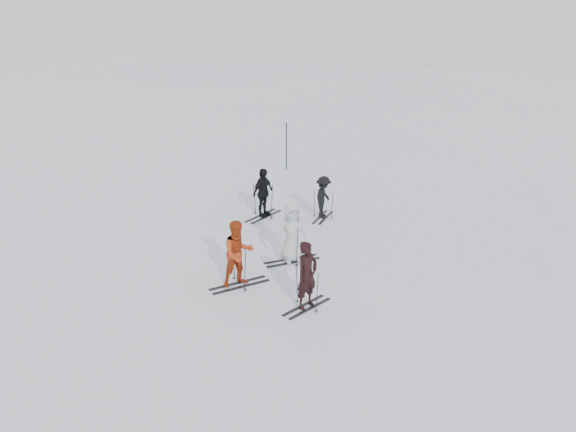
% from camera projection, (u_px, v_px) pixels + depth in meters
% --- Properties ---
extents(ground, '(120.00, 120.00, 0.00)m').
position_uv_depth(ground, '(273.00, 255.00, 17.80)').
color(ground, silver).
rests_on(ground, ground).
extents(skier_near_dark, '(0.60, 0.76, 1.82)m').
position_uv_depth(skier_near_dark, '(307.00, 276.00, 14.40)').
color(skier_near_dark, black).
rests_on(skier_near_dark, ground).
extents(skier_red, '(1.10, 1.17, 1.91)m').
position_uv_depth(skier_red, '(238.00, 254.00, 15.54)').
color(skier_red, '#A93613').
rests_on(skier_red, ground).
extents(skier_grey, '(1.02, 1.07, 1.84)m').
position_uv_depth(skier_grey, '(292.00, 234.00, 17.07)').
color(skier_grey, '#B8BEC3').
rests_on(skier_grey, ground).
extents(skier_uphill_left, '(0.57, 1.12, 1.83)m').
position_uv_depth(skier_uphill_left, '(263.00, 193.00, 20.77)').
color(skier_uphill_left, black).
rests_on(skier_uphill_left, ground).
extents(skier_uphill_far, '(0.69, 1.07, 1.57)m').
position_uv_depth(skier_uphill_far, '(323.00, 198.00, 20.69)').
color(skier_uphill_far, black).
rests_on(skier_uphill_far, ground).
extents(skis_near_dark, '(1.75, 1.24, 1.15)m').
position_uv_depth(skis_near_dark, '(307.00, 288.00, 14.51)').
color(skis_near_dark, black).
rests_on(skis_near_dark, ground).
extents(skis_red, '(2.02, 1.74, 1.30)m').
position_uv_depth(skis_red, '(239.00, 264.00, 15.65)').
color(skis_red, black).
rests_on(skis_red, ground).
extents(skis_grey, '(2.00, 1.87, 1.32)m').
position_uv_depth(skis_grey, '(292.00, 241.00, 17.16)').
color(skis_grey, black).
rests_on(skis_grey, ground).
extents(skis_uphill_left, '(1.93, 1.18, 1.33)m').
position_uv_depth(skis_uphill_left, '(263.00, 200.00, 20.85)').
color(skis_uphill_left, black).
rests_on(skis_uphill_left, ground).
extents(skis_uphill_far, '(1.65, 0.99, 1.14)m').
position_uv_depth(skis_uphill_far, '(323.00, 203.00, 20.76)').
color(skis_uphill_far, black).
rests_on(skis_uphill_far, ground).
extents(piste_marker, '(0.05, 0.05, 2.28)m').
position_uv_depth(piste_marker, '(286.00, 146.00, 26.79)').
color(piste_marker, black).
rests_on(piste_marker, ground).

